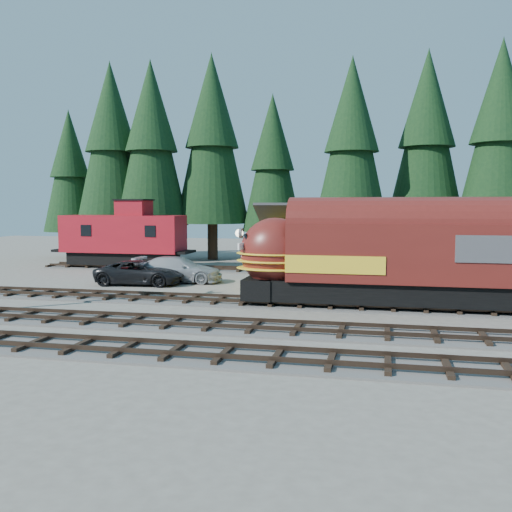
% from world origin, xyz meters
% --- Properties ---
extents(ground, '(120.00, 120.00, 0.00)m').
position_xyz_m(ground, '(0.00, 0.00, 0.00)').
color(ground, '#6B665B').
rests_on(ground, ground).
extents(track_spur, '(32.00, 3.20, 0.33)m').
position_xyz_m(track_spur, '(-10.00, 18.00, 0.06)').
color(track_spur, '#4C4947').
rests_on(track_spur, ground).
extents(depot, '(12.80, 7.00, 5.30)m').
position_xyz_m(depot, '(-0.00, 10.50, 2.96)').
color(depot, gold).
rests_on(depot, ground).
extents(conifer_backdrop, '(78.83, 22.17, 16.79)m').
position_xyz_m(conifer_backdrop, '(4.05, 24.55, 10.20)').
color(conifer_backdrop, black).
rests_on(conifer_backdrop, ground).
extents(locomotive, '(15.36, 3.05, 4.18)m').
position_xyz_m(locomotive, '(0.94, 4.00, 2.45)').
color(locomotive, black).
rests_on(locomotive, ground).
extents(caboose, '(9.96, 2.89, 5.18)m').
position_xyz_m(caboose, '(-19.66, 18.00, 2.57)').
color(caboose, black).
rests_on(caboose, ground).
extents(pickup_truck_a, '(5.89, 3.11, 1.58)m').
position_xyz_m(pickup_truck_a, '(-14.38, 9.33, 0.79)').
color(pickup_truck_a, black).
rests_on(pickup_truck_a, ground).
extents(pickup_truck_b, '(6.01, 2.74, 1.71)m').
position_xyz_m(pickup_truck_b, '(-12.38, 11.04, 0.85)').
color(pickup_truck_b, '#B5B8BD').
rests_on(pickup_truck_b, ground).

